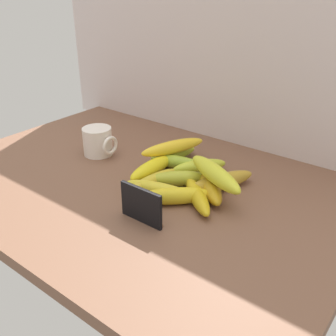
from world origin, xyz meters
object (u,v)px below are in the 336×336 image
(banana_6, at_px, (180,179))
(banana_9, at_px, (198,196))
(banana_7, at_px, (176,196))
(banana_0, at_px, (159,189))
(chalkboard_sign, at_px, (142,206))
(banana_2, at_px, (152,168))
(banana_3, at_px, (177,162))
(banana_11, at_px, (173,147))
(banana_12, at_px, (215,174))
(banana_10, at_px, (220,182))
(banana_4, at_px, (174,156))
(banana_5, at_px, (211,188))
(banana_8, at_px, (152,181))
(banana_1, at_px, (199,167))
(coffee_mug, at_px, (98,141))

(banana_6, distance_m, banana_9, 0.10)
(banana_6, xyz_separation_m, banana_7, (0.04, -0.08, 0.00))
(banana_0, distance_m, banana_9, 0.10)
(chalkboard_sign, relative_size, banana_2, 0.67)
(banana_0, distance_m, banana_3, 0.16)
(banana_6, bearing_deg, banana_11, 134.73)
(banana_9, bearing_deg, banana_2, 166.23)
(chalkboard_sign, xyz_separation_m, banana_9, (0.05, 0.14, -0.02))
(banana_12, bearing_deg, banana_3, 156.95)
(banana_3, relative_size, banana_10, 0.78)
(banana_3, xyz_separation_m, banana_4, (-0.03, 0.03, -0.00))
(banana_3, relative_size, banana_5, 1.00)
(banana_2, distance_m, banana_6, 0.09)
(banana_9, relative_size, banana_11, 0.85)
(banana_9, distance_m, banana_11, 0.23)
(banana_0, relative_size, banana_6, 1.16)
(banana_2, height_order, banana_6, banana_2)
(banana_2, relative_size, banana_12, 0.81)
(banana_9, xyz_separation_m, banana_12, (0.02, 0.05, 0.05))
(banana_2, height_order, banana_8, banana_2)
(banana_6, relative_size, banana_10, 0.78)
(banana_2, bearing_deg, banana_3, 69.53)
(banana_6, distance_m, banana_7, 0.09)
(banana_0, relative_size, banana_5, 1.16)
(banana_6, bearing_deg, banana_12, 2.29)
(banana_1, relative_size, banana_3, 0.98)
(banana_1, height_order, banana_10, banana_10)
(banana_5, bearing_deg, coffee_mug, 179.73)
(banana_9, height_order, banana_10, banana_10)
(banana_10, bearing_deg, banana_7, -111.84)
(banana_5, distance_m, banana_8, 0.15)
(banana_0, bearing_deg, banana_12, 34.50)
(coffee_mug, bearing_deg, banana_11, 21.93)
(banana_9, relative_size, banana_10, 0.83)
(banana_5, bearing_deg, banana_12, -7.09)
(banana_1, height_order, banana_11, banana_11)
(banana_1, xyz_separation_m, banana_9, (0.08, -0.13, -0.00))
(banana_6, bearing_deg, banana_3, 131.10)
(banana_1, height_order, banana_8, banana_1)
(banana_10, height_order, banana_12, banana_12)
(banana_2, xyz_separation_m, banana_6, (0.09, 0.00, -0.00))
(coffee_mug, bearing_deg, banana_10, 5.31)
(coffee_mug, relative_size, banana_4, 0.61)
(banana_8, distance_m, banana_11, 0.15)
(chalkboard_sign, bearing_deg, banana_9, 68.27)
(coffee_mug, xyz_separation_m, banana_2, (0.21, -0.01, -0.02))
(banana_6, distance_m, banana_11, 0.13)
(banana_7, distance_m, banana_8, 0.10)
(banana_3, xyz_separation_m, banana_12, (0.17, -0.07, 0.05))
(chalkboard_sign, distance_m, banana_4, 0.32)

